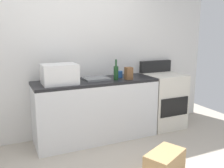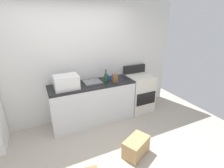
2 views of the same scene
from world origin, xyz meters
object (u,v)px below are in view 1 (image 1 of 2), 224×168
stove_oven (163,99)px  coffee_mug (120,74)px  microwave (60,74)px  knife_block (129,73)px  wine_bottle (116,72)px  cardboard_box_medium (165,165)px

stove_oven → coffee_mug: stove_oven is taller
stove_oven → microwave: size_ratio=2.39×
stove_oven → coffee_mug: bearing=177.6°
coffee_mug → knife_block: (0.05, -0.18, 0.04)m
stove_oven → knife_block: (-0.75, -0.15, 0.52)m
coffee_mug → knife_block: 0.20m
wine_bottle → stove_oven: bearing=6.7°
coffee_mug → knife_block: bearing=-74.6°
stove_oven → microwave: bearing=-177.9°
cardboard_box_medium → coffee_mug: bearing=85.1°
wine_bottle → coffee_mug: wine_bottle is taller
knife_block → cardboard_box_medium: size_ratio=0.38×
stove_oven → cardboard_box_medium: 1.63m
coffee_mug → cardboard_box_medium: 1.57m
microwave → coffee_mug: (0.95, 0.10, -0.09)m
wine_bottle → coffee_mug: size_ratio=3.00×
microwave → knife_block: bearing=-4.8°
wine_bottle → cardboard_box_medium: (0.02, -1.20, -0.86)m
microwave → coffee_mug: 0.96m
microwave → knife_block: (1.00, -0.09, -0.05)m
cardboard_box_medium → stove_oven: bearing=55.0°
microwave → stove_oven: bearing=2.1°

